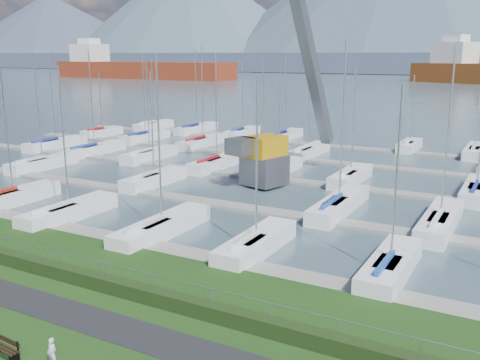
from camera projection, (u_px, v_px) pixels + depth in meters
The scene contains 9 objects.
path at pixel (76, 315), 23.38m from camera, with size 160.00×2.00×0.04m, color black.
hedge at pixel (116, 286), 25.52m from camera, with size 80.00×0.70×0.70m, color black.
fence at pixel (120, 267), 25.67m from camera, with size 0.04×0.04×80.00m, color gray.
docks at pixel (314, 183), 48.19m from camera, with size 90.00×41.60×0.25m.
bench_right at pixel (2, 347), 20.08m from camera, with size 1.83×0.57×0.85m.
person at pixel (52, 350), 19.59m from camera, with size 0.43×0.28×1.18m, color silver.
crane at pixel (276, 122), 47.08m from camera, with size 5.37×13.47×22.35m.
cargo_ship_west at pixel (135, 70), 258.75m from camera, with size 95.57×19.01×21.50m.
sailboat_fleet at pixel (296, 116), 50.79m from camera, with size 76.30×49.55×13.43m.
Camera 1 is at (16.59, -18.30, 11.16)m, focal length 40.00 mm.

